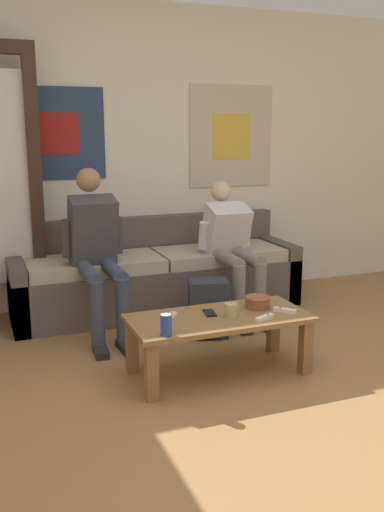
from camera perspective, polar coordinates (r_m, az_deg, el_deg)
ground_plane at (r=3.12m, az=8.46°, el=-16.56°), size 18.00×18.00×0.00m
wall_back at (r=5.05m, az=-5.37°, el=9.93°), size 10.00×0.07×2.55m
couch at (r=4.87m, az=-3.60°, el=-2.10°), size 2.41×0.72×0.76m
coffee_table at (r=3.58m, az=2.70°, el=-7.04°), size 1.12×0.52×0.38m
person_seated_adult at (r=4.27m, az=-9.54°, el=0.92°), size 0.47×0.88×1.22m
person_seated_teen at (r=4.64m, az=4.00°, el=1.18°), size 0.47×0.84×1.08m
backpack at (r=4.24m, az=1.62°, el=-5.37°), size 0.34×0.31×0.42m
ceramic_bowl at (r=3.72m, az=6.59°, el=-4.53°), size 0.17×0.17×0.08m
pillar_candle at (r=3.53m, az=3.91°, el=-5.43°), size 0.08×0.08×0.10m
drink_can_blue at (r=3.22m, az=-2.62°, el=-6.90°), size 0.07×0.07×0.12m
game_controller_near_left at (r=3.51m, az=-2.30°, el=-6.07°), size 0.13×0.12×0.03m
game_controller_near_right at (r=3.52m, az=7.27°, el=-6.12°), size 0.15×0.09×0.03m
game_controller_far_center at (r=3.67m, az=9.27°, el=-5.39°), size 0.12×0.13×0.03m
cell_phone at (r=3.59m, az=1.77°, el=-5.71°), size 0.09×0.15×0.01m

